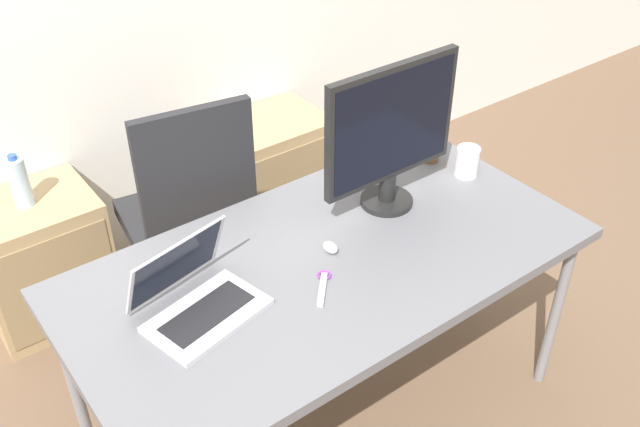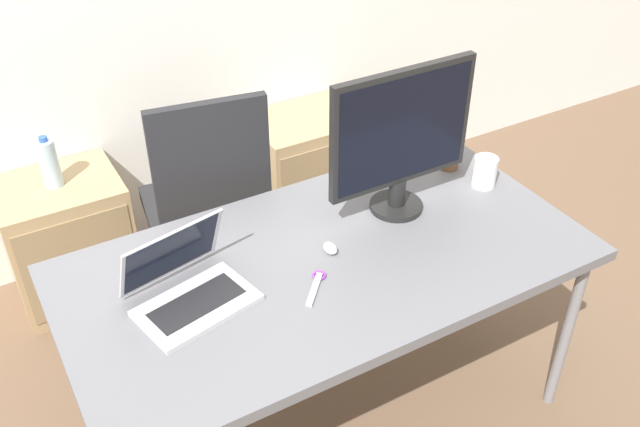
# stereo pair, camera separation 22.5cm
# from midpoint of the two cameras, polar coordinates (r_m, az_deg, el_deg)

# --- Properties ---
(ground_plane) EXTENTS (14.00, 14.00, 0.00)m
(ground_plane) POSITION_cam_midpoint_polar(r_m,az_deg,el_deg) (2.86, 2.79, -15.71)
(ground_plane) COLOR brown
(desk) EXTENTS (1.70, 0.88, 0.77)m
(desk) POSITION_cam_midpoint_polar(r_m,az_deg,el_deg) (2.34, 3.30, -4.58)
(desk) COLOR slate
(desk) RESTS_ON ground_plane
(office_chair) EXTENTS (0.56, 0.59, 1.11)m
(office_chair) POSITION_cam_midpoint_polar(r_m,az_deg,el_deg) (3.03, -6.73, -1.31)
(office_chair) COLOR #232326
(office_chair) RESTS_ON ground_plane
(cabinet_left) EXTENTS (0.51, 0.41, 0.58)m
(cabinet_left) POSITION_cam_midpoint_polar(r_m,az_deg,el_deg) (3.32, -17.63, -2.12)
(cabinet_left) COLOR tan
(cabinet_left) RESTS_ON ground_plane
(cabinet_right) EXTENTS (0.51, 0.41, 0.58)m
(cabinet_right) POSITION_cam_midpoint_polar(r_m,az_deg,el_deg) (3.65, 0.50, 3.50)
(cabinet_right) COLOR tan
(cabinet_right) RESTS_ON ground_plane
(water_bottle) EXTENTS (0.08, 0.08, 0.23)m
(water_bottle) POSITION_cam_midpoint_polar(r_m,az_deg,el_deg) (3.10, -18.95, 3.77)
(water_bottle) COLOR silver
(water_bottle) RESTS_ON cabinet_left
(laptop_center) EXTENTS (0.38, 0.35, 0.22)m
(laptop_center) POSITION_cam_midpoint_polar(r_m,az_deg,el_deg) (2.14, -7.56, -6.00)
(laptop_center) COLOR silver
(laptop_center) RESTS_ON desk
(monitor) EXTENTS (0.54, 0.19, 0.53)m
(monitor) POSITION_cam_midpoint_polar(r_m,az_deg,el_deg) (2.41, 9.21, 5.92)
(monitor) COLOR black
(monitor) RESTS_ON desk
(mouse) EXTENTS (0.04, 0.06, 0.03)m
(mouse) POSITION_cam_midpoint_polar(r_m,az_deg,el_deg) (2.33, 3.59, -2.89)
(mouse) COLOR silver
(mouse) RESTS_ON desk
(coffee_cup_white) EXTENTS (0.09, 0.09, 0.12)m
(coffee_cup_white) POSITION_cam_midpoint_polar(r_m,az_deg,el_deg) (2.72, 15.39, 3.17)
(coffee_cup_white) COLOR white
(coffee_cup_white) RESTS_ON desk
(coffee_cup_brown) EXTENTS (0.08, 0.08, 0.11)m
(coffee_cup_brown) POSITION_cam_midpoint_polar(r_m,az_deg,el_deg) (2.80, 12.61, 4.51)
(coffee_cup_brown) COLOR brown
(coffee_cup_brown) RESTS_ON desk
(scissors) EXTENTS (0.13, 0.14, 0.01)m
(scissors) POSITION_cam_midpoint_polar(r_m,az_deg,el_deg) (2.20, 2.62, -5.81)
(scissors) COLOR #B2B2B7
(scissors) RESTS_ON desk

